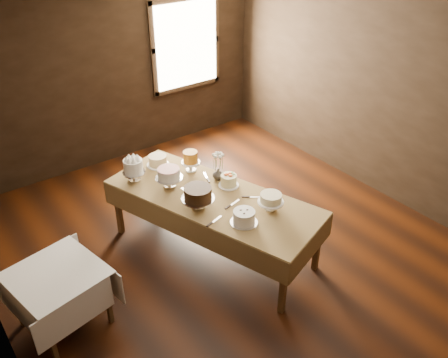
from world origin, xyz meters
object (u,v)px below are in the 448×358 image
cake_caramel (191,162)px  cake_server_c (186,191)px  side_table (57,279)px  cake_swirl (244,217)px  cake_server_b (257,197)px  cake_server_a (235,202)px  cake_server_e (217,219)px  cake_meringue (134,171)px  cake_flowers (229,181)px  cake_chocolate (198,198)px  cake_cream (271,202)px  cake_lattice (169,179)px  display_table (212,200)px  cake_speckled (158,161)px  flower_vase (218,174)px  cake_server_d (206,175)px

cake_caramel → cake_server_c: 0.47m
side_table → cake_swirl: (1.80, -0.54, 0.25)m
cake_swirl → cake_server_b: size_ratio=1.20×
cake_server_a → cake_server_e: bearing=-172.5°
cake_meringue → cake_flowers: 1.11m
cake_chocolate → cake_cream: 0.77m
cake_server_a → cake_server_c: size_ratio=1.00×
cake_lattice → cake_server_e: bearing=-85.6°
display_table → cake_meringue: bearing=123.3°
cake_server_a → display_table: bearing=102.5°
side_table → cake_meringue: bearing=34.2°
display_table → cake_server_a: 0.29m
cake_chocolate → cake_server_b: 0.68m
cake_chocolate → cake_caramel: bearing=62.7°
cake_meringue → cake_server_e: cake_meringue is taller
side_table → cake_speckled: 1.98m
cake_cream → cake_server_a: 0.40m
cake_meringue → cake_server_c: cake_meringue is taller
cake_swirl → cake_server_e: 0.29m
cake_cream → cake_swirl: bearing=-176.6°
cake_flowers → flower_vase: (-0.01, 0.19, 0.00)m
cake_chocolate → cake_server_e: bearing=-83.8°
cake_server_a → cake_server_e: 0.36m
cake_swirl → cake_chocolate: bearing=113.2°
cake_chocolate → cake_server_c: 0.38m
cake_swirl → cake_server_a: (0.15, 0.34, -0.07)m
display_table → cake_server_e: cake_server_e is taller
cake_server_a → cake_server_b: 0.27m
side_table → cake_server_e: 1.65m
cake_cream → cake_server_e: (-0.57, 0.19, -0.09)m
cake_swirl → side_table: bearing=163.1°
cake_speckled → cake_lattice: (-0.14, -0.51, 0.04)m
cake_server_a → cake_caramel: bearing=77.0°
side_table → cake_lattice: bearing=18.4°
cake_lattice → cake_server_e: size_ratio=1.48×
side_table → cake_flowers: 2.12m
cake_flowers → cake_swirl: 0.73m
cake_server_c → flower_vase: (0.45, -0.02, 0.07)m
cake_server_b → cake_server_d: (-0.19, 0.72, 0.00)m
cake_caramel → cake_server_d: cake_caramel is taller
display_table → cake_server_c: size_ratio=11.04×
cake_meringue → cake_server_d: (0.73, -0.41, -0.12)m
display_table → cake_server_a: bearing=-64.0°
cake_meringue → cake_chocolate: (0.29, -0.90, -0.01)m
cake_meringue → flower_vase: 0.99m
cake_lattice → cake_cream: size_ratio=1.12×
cake_meringue → cake_caramel: cake_meringue is taller
cake_lattice → cake_swirl: 1.09m
cake_meringue → cake_cream: (0.89, -1.39, -0.04)m
cake_flowers → cake_server_a: size_ratio=1.00×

